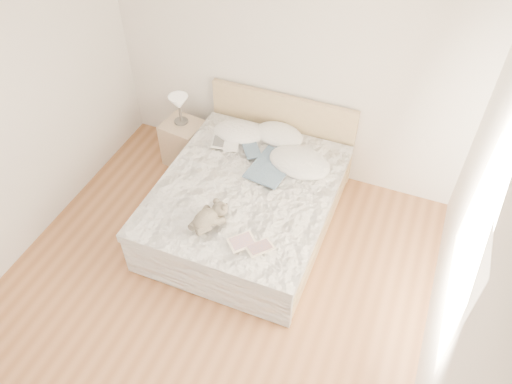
{
  "coord_description": "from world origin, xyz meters",
  "views": [
    {
      "loc": [
        1.44,
        -2.16,
        4.13
      ],
      "look_at": [
        0.14,
        1.05,
        0.62
      ],
      "focal_mm": 35.0,
      "sensor_mm": 36.0,
      "label": 1
    }
  ],
  "objects_px": {
    "nightstand": "(185,143)",
    "teddy_bear": "(206,224)",
    "photo_book": "(225,144)",
    "childrens_book": "(251,245)",
    "bed": "(249,201)",
    "table_lamp": "(179,104)"
  },
  "relations": [
    {
      "from": "table_lamp",
      "to": "photo_book",
      "type": "bearing_deg",
      "value": -20.08
    },
    {
      "from": "photo_book",
      "to": "teddy_bear",
      "type": "height_order",
      "value": "teddy_bear"
    },
    {
      "from": "teddy_bear",
      "to": "childrens_book",
      "type": "bearing_deg",
      "value": 12.28
    },
    {
      "from": "bed",
      "to": "childrens_book",
      "type": "xyz_separation_m",
      "value": [
        0.35,
        -0.79,
        0.32
      ]
    },
    {
      "from": "bed",
      "to": "teddy_bear",
      "type": "height_order",
      "value": "bed"
    },
    {
      "from": "nightstand",
      "to": "teddy_bear",
      "type": "xyz_separation_m",
      "value": [
        0.97,
        -1.34,
        0.37
      ]
    },
    {
      "from": "table_lamp",
      "to": "teddy_bear",
      "type": "bearing_deg",
      "value": -53.96
    },
    {
      "from": "table_lamp",
      "to": "teddy_bear",
      "type": "xyz_separation_m",
      "value": [
        1.0,
        -1.38,
        -0.16
      ]
    },
    {
      "from": "table_lamp",
      "to": "childrens_book",
      "type": "height_order",
      "value": "table_lamp"
    },
    {
      "from": "nightstand",
      "to": "teddy_bear",
      "type": "relative_size",
      "value": 1.61
    },
    {
      "from": "bed",
      "to": "nightstand",
      "type": "xyz_separation_m",
      "value": [
        -1.1,
        0.62,
        -0.03
      ]
    },
    {
      "from": "nightstand",
      "to": "teddy_bear",
      "type": "bearing_deg",
      "value": -54.06
    },
    {
      "from": "bed",
      "to": "table_lamp",
      "type": "relative_size",
      "value": 6.04
    },
    {
      "from": "bed",
      "to": "nightstand",
      "type": "distance_m",
      "value": 1.26
    },
    {
      "from": "nightstand",
      "to": "childrens_book",
      "type": "xyz_separation_m",
      "value": [
        1.44,
        -1.4,
        0.35
      ]
    },
    {
      "from": "teddy_bear",
      "to": "bed",
      "type": "bearing_deg",
      "value": 99.97
    },
    {
      "from": "bed",
      "to": "childrens_book",
      "type": "bearing_deg",
      "value": -66.21
    },
    {
      "from": "teddy_bear",
      "to": "photo_book",
      "type": "bearing_deg",
      "value": 125.76
    },
    {
      "from": "nightstand",
      "to": "photo_book",
      "type": "relative_size",
      "value": 1.77
    },
    {
      "from": "nightstand",
      "to": "bed",
      "type": "bearing_deg",
      "value": -29.31
    },
    {
      "from": "nightstand",
      "to": "childrens_book",
      "type": "relative_size",
      "value": 1.59
    },
    {
      "from": "bed",
      "to": "teddy_bear",
      "type": "bearing_deg",
      "value": -99.98
    }
  ]
}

